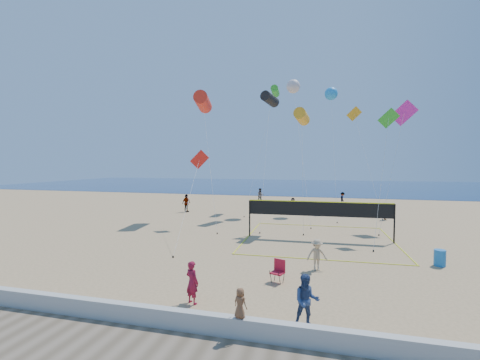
% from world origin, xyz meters
% --- Properties ---
extents(ground, '(120.00, 120.00, 0.00)m').
position_xyz_m(ground, '(0.00, 0.00, 0.00)').
color(ground, tan).
rests_on(ground, ground).
extents(ocean, '(140.00, 50.00, 0.03)m').
position_xyz_m(ocean, '(0.00, 62.00, 0.01)').
color(ocean, navy).
rests_on(ocean, ground).
extents(seawall, '(32.00, 0.30, 0.60)m').
position_xyz_m(seawall, '(0.00, -3.00, 0.30)').
color(seawall, '#B9B9B4').
rests_on(seawall, ground).
extents(woman, '(0.67, 0.58, 1.56)m').
position_xyz_m(woman, '(-2.33, -1.22, 0.78)').
color(woman, maroon).
rests_on(woman, ground).
extents(toddler, '(0.50, 0.42, 0.88)m').
position_xyz_m(toddler, '(-0.07, -3.02, 1.04)').
color(toddler, brown).
rests_on(toddler, seawall).
extents(bystander_a, '(0.88, 0.73, 1.65)m').
position_xyz_m(bystander_a, '(1.76, -1.88, 0.82)').
color(bystander_a, navy).
rests_on(bystander_a, ground).
extents(bystander_b, '(1.06, 0.75, 1.49)m').
position_xyz_m(bystander_b, '(1.99, 3.62, 0.74)').
color(bystander_b, tan).
rests_on(bystander_b, ground).
extents(far_person_0, '(0.82, 1.18, 1.86)m').
position_xyz_m(far_person_0, '(-11.50, 18.94, 0.93)').
color(far_person_0, gray).
rests_on(far_person_0, ground).
extents(far_person_1, '(1.46, 0.61, 1.53)m').
position_xyz_m(far_person_1, '(-0.71, 21.34, 0.76)').
color(far_person_1, gray).
rests_on(far_person_1, ground).
extents(far_person_2, '(0.50, 0.64, 1.54)m').
position_xyz_m(far_person_2, '(7.73, 19.08, 0.77)').
color(far_person_2, gray).
rests_on(far_person_2, ground).
extents(far_person_3, '(1.12, 1.02, 1.86)m').
position_xyz_m(far_person_3, '(-5.48, 28.63, 0.93)').
color(far_person_3, gray).
rests_on(far_person_3, ground).
extents(far_person_4, '(0.66, 1.06, 1.58)m').
position_xyz_m(far_person_4, '(4.61, 28.64, 0.79)').
color(far_person_4, gray).
rests_on(far_person_4, ground).
extents(camp_chair, '(0.66, 0.76, 1.08)m').
position_xyz_m(camp_chair, '(0.42, 1.63, 0.55)').
color(camp_chair, '#AC1329').
rests_on(camp_chair, ground).
extents(trash_barrel, '(0.68, 0.68, 0.80)m').
position_xyz_m(trash_barrel, '(7.89, 5.80, 0.40)').
color(trash_barrel, blue).
rests_on(trash_barrel, ground).
extents(volleyball_net, '(9.83, 9.68, 2.56)m').
position_xyz_m(volleyball_net, '(1.99, 10.01, 1.76)').
color(volleyball_net, black).
rests_on(volleyball_net, ground).
extents(kite_0, '(4.28, 7.63, 11.46)m').
position_xyz_m(kite_0, '(-8.40, 15.85, 10.64)').
color(kite_0, red).
rests_on(kite_0, ground).
extents(kite_1, '(1.59, 9.54, 11.87)m').
position_xyz_m(kite_1, '(-2.77, 19.00, 11.22)').
color(kite_1, black).
rests_on(kite_1, ground).
extents(kite_2, '(1.15, 3.28, 9.21)m').
position_xyz_m(kite_2, '(0.63, 13.10, 8.62)').
color(kite_2, gold).
rests_on(kite_2, ground).
extents(kite_3, '(2.62, 8.61, 6.16)m').
position_xyz_m(kite_3, '(-7.23, 11.71, 5.06)').
color(kite_3, red).
rests_on(kite_3, ground).
extents(kite_4, '(2.15, 4.38, 8.83)m').
position_xyz_m(kite_4, '(6.40, 11.61, 7.56)').
color(kite_4, green).
rests_on(kite_4, ground).
extents(kite_5, '(3.36, 4.22, 10.07)m').
position_xyz_m(kite_5, '(8.30, 15.98, 8.72)').
color(kite_5, '#DB24A6').
rests_on(kite_5, ground).
extents(kite_6, '(3.21, 9.75, 13.75)m').
position_xyz_m(kite_6, '(-0.84, 22.18, 13.04)').
color(kite_6, silver).
rests_on(kite_6, ground).
extents(kite_7, '(1.40, 7.94, 13.06)m').
position_xyz_m(kite_7, '(2.99, 23.55, 12.38)').
color(kite_7, '#218DE4').
rests_on(kite_7, ground).
extents(kite_8, '(2.38, 7.81, 13.64)m').
position_xyz_m(kite_8, '(-3.01, 24.10, 13.08)').
color(kite_8, green).
rests_on(kite_8, ground).
extents(kite_9, '(2.89, 6.38, 11.24)m').
position_xyz_m(kite_9, '(5.58, 24.76, 9.77)').
color(kite_9, gold).
rests_on(kite_9, ground).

